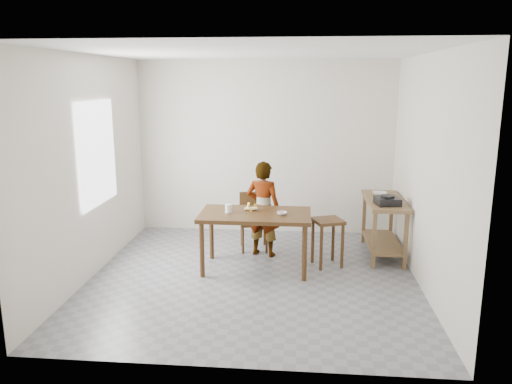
# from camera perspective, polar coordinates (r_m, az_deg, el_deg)

# --- Properties ---
(floor) EXTENTS (4.00, 4.00, 0.04)m
(floor) POSITION_cam_1_polar(r_m,az_deg,el_deg) (6.28, -0.34, -9.92)
(floor) COLOR slate
(floor) RESTS_ON ground
(ceiling) EXTENTS (4.00, 4.00, 0.04)m
(ceiling) POSITION_cam_1_polar(r_m,az_deg,el_deg) (5.81, -0.38, 15.88)
(ceiling) COLOR white
(ceiling) RESTS_ON wall_back
(wall_back) EXTENTS (4.00, 0.04, 2.70)m
(wall_back) POSITION_cam_1_polar(r_m,az_deg,el_deg) (7.89, 1.08, 5.06)
(wall_back) COLOR silver
(wall_back) RESTS_ON ground
(wall_front) EXTENTS (4.00, 0.04, 2.70)m
(wall_front) POSITION_cam_1_polar(r_m,az_deg,el_deg) (3.94, -3.23, -2.72)
(wall_front) COLOR silver
(wall_front) RESTS_ON ground
(wall_left) EXTENTS (0.04, 4.00, 2.70)m
(wall_left) POSITION_cam_1_polar(r_m,az_deg,el_deg) (6.41, -18.64, 2.63)
(wall_left) COLOR silver
(wall_left) RESTS_ON ground
(wall_right) EXTENTS (0.04, 4.00, 2.70)m
(wall_right) POSITION_cam_1_polar(r_m,az_deg,el_deg) (6.05, 19.08, 2.03)
(wall_right) COLOR silver
(wall_right) RESTS_ON ground
(window_pane) EXTENTS (0.02, 1.10, 1.30)m
(window_pane) POSITION_cam_1_polar(r_m,az_deg,el_deg) (6.55, -17.64, 4.23)
(window_pane) COLOR white
(window_pane) RESTS_ON wall_left
(dining_table) EXTENTS (1.40, 0.80, 0.75)m
(dining_table) POSITION_cam_1_polar(r_m,az_deg,el_deg) (6.43, -0.08, -5.64)
(dining_table) COLOR #402812
(dining_table) RESTS_ON floor
(prep_counter) EXTENTS (0.50, 1.20, 0.80)m
(prep_counter) POSITION_cam_1_polar(r_m,az_deg,el_deg) (7.16, 14.34, -3.92)
(prep_counter) COLOR brown
(prep_counter) RESTS_ON floor
(child) EXTENTS (0.56, 0.45, 1.33)m
(child) POSITION_cam_1_polar(r_m,az_deg,el_deg) (6.86, 0.84, -1.94)
(child) COLOR white
(child) RESTS_ON floor
(dining_chair) EXTENTS (0.45, 0.45, 0.81)m
(dining_chair) POSITION_cam_1_polar(r_m,az_deg,el_deg) (7.16, -0.24, -3.46)
(dining_chair) COLOR #402812
(dining_chair) RESTS_ON floor
(stool) EXTENTS (0.46, 0.46, 0.63)m
(stool) POSITION_cam_1_polar(r_m,az_deg,el_deg) (6.63, 8.15, -5.73)
(stool) COLOR #402812
(stool) RESTS_ON floor
(glass_tumbler) EXTENTS (0.09, 0.09, 0.10)m
(glass_tumbler) POSITION_cam_1_polar(r_m,az_deg,el_deg) (6.34, -3.17, -1.89)
(glass_tumbler) COLOR white
(glass_tumbler) RESTS_ON dining_table
(small_bowl) EXTENTS (0.15, 0.15, 0.04)m
(small_bowl) POSITION_cam_1_polar(r_m,az_deg,el_deg) (6.24, 2.98, -2.45)
(small_bowl) COLOR silver
(small_bowl) RESTS_ON dining_table
(banana) EXTENTS (0.19, 0.14, 0.07)m
(banana) POSITION_cam_1_polar(r_m,az_deg,el_deg) (6.42, -0.59, -1.87)
(banana) COLOR #F6E055
(banana) RESTS_ON dining_table
(serving_bowl) EXTENTS (0.22, 0.22, 0.05)m
(serving_bowl) POSITION_cam_1_polar(r_m,az_deg,el_deg) (7.24, 13.92, -0.22)
(serving_bowl) COLOR silver
(serving_bowl) RESTS_ON prep_counter
(gas_burner) EXTENTS (0.34, 0.34, 0.10)m
(gas_burner) POSITION_cam_1_polar(r_m,az_deg,el_deg) (6.74, 14.79, -1.01)
(gas_burner) COLOR black
(gas_burner) RESTS_ON prep_counter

